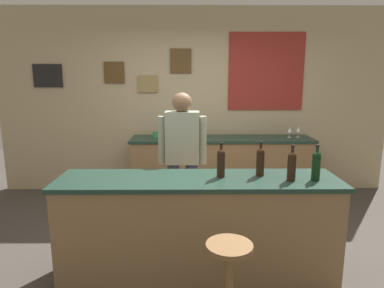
# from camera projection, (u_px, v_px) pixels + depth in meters

# --- Properties ---
(ground_plane) EXTENTS (10.00, 10.00, 0.00)m
(ground_plane) POSITION_uv_depth(u_px,v_px,m) (197.00, 252.00, 3.50)
(ground_plane) COLOR #423D38
(back_wall) EXTENTS (6.00, 0.09, 2.80)m
(back_wall) POSITION_uv_depth(u_px,v_px,m) (195.00, 101.00, 5.21)
(back_wall) COLOR tan
(back_wall) RESTS_ON ground_plane
(bar_counter) EXTENTS (2.45, 0.60, 0.92)m
(bar_counter) POSITION_uv_depth(u_px,v_px,m) (198.00, 227.00, 3.02)
(bar_counter) COLOR olive
(bar_counter) RESTS_ON ground_plane
(side_counter) EXTENTS (2.65, 0.56, 0.90)m
(side_counter) POSITION_uv_depth(u_px,v_px,m) (221.00, 167.00, 5.03)
(side_counter) COLOR olive
(side_counter) RESTS_ON ground_plane
(bartender) EXTENTS (0.52, 0.21, 1.62)m
(bartender) POSITION_uv_depth(u_px,v_px,m) (182.00, 156.00, 3.66)
(bartender) COLOR #384766
(bartender) RESTS_ON ground_plane
(bar_stool) EXTENTS (0.32, 0.32, 0.68)m
(bar_stool) POSITION_uv_depth(u_px,v_px,m) (229.00, 274.00, 2.31)
(bar_stool) COLOR brown
(bar_stool) RESTS_ON ground_plane
(wine_bottle_a) EXTENTS (0.07, 0.07, 0.31)m
(wine_bottle_a) POSITION_uv_depth(u_px,v_px,m) (221.00, 162.00, 2.93)
(wine_bottle_a) COLOR black
(wine_bottle_a) RESTS_ON bar_counter
(wine_bottle_b) EXTENTS (0.07, 0.07, 0.31)m
(wine_bottle_b) POSITION_uv_depth(u_px,v_px,m) (260.00, 161.00, 2.98)
(wine_bottle_b) COLOR black
(wine_bottle_b) RESTS_ON bar_counter
(wine_bottle_c) EXTENTS (0.07, 0.07, 0.31)m
(wine_bottle_c) POSITION_uv_depth(u_px,v_px,m) (292.00, 165.00, 2.83)
(wine_bottle_c) COLOR black
(wine_bottle_c) RESTS_ON bar_counter
(wine_bottle_d) EXTENTS (0.07, 0.07, 0.31)m
(wine_bottle_d) POSITION_uv_depth(u_px,v_px,m) (316.00, 165.00, 2.84)
(wine_bottle_d) COLOR black
(wine_bottle_d) RESTS_ON bar_counter
(wine_glass_a) EXTENTS (0.07, 0.07, 0.16)m
(wine_glass_a) POSITION_uv_depth(u_px,v_px,m) (290.00, 130.00, 4.93)
(wine_glass_a) COLOR silver
(wine_glass_a) RESTS_ON side_counter
(wine_glass_b) EXTENTS (0.07, 0.07, 0.16)m
(wine_glass_b) POSITION_uv_depth(u_px,v_px,m) (298.00, 130.00, 4.96)
(wine_glass_b) COLOR silver
(wine_glass_b) RESTS_ON side_counter
(coffee_mug) EXTENTS (0.13, 0.08, 0.09)m
(coffee_mug) POSITION_uv_depth(u_px,v_px,m) (156.00, 135.00, 4.93)
(coffee_mug) COLOR #338C4C
(coffee_mug) RESTS_ON side_counter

